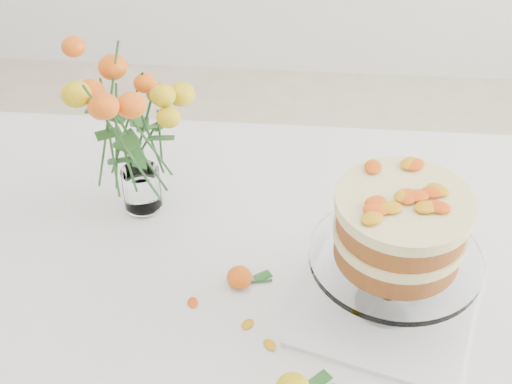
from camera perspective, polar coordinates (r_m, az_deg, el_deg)
table at (r=1.38m, az=0.73°, el=-8.32°), size 1.43×0.93×0.76m
napkin at (r=1.27m, az=10.38°, el=-8.97°), size 0.36×0.36×0.01m
cake_stand at (r=1.15m, az=11.39°, el=-3.25°), size 0.28×0.28×0.25m
rose_vase at (r=1.32m, az=-9.89°, el=6.00°), size 0.33×0.33×0.38m
loose_rose_far at (r=1.27m, az=-1.32°, el=-6.83°), size 0.08×0.05×0.04m
stray_petal_a at (r=1.26m, az=-5.07°, el=-8.82°), size 0.03×0.02×0.00m
stray_petal_b at (r=1.23m, az=-0.66°, el=-10.55°), size 0.03×0.02×0.00m
stray_petal_c at (r=1.20m, az=1.11°, el=-12.14°), size 0.03×0.02×0.00m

